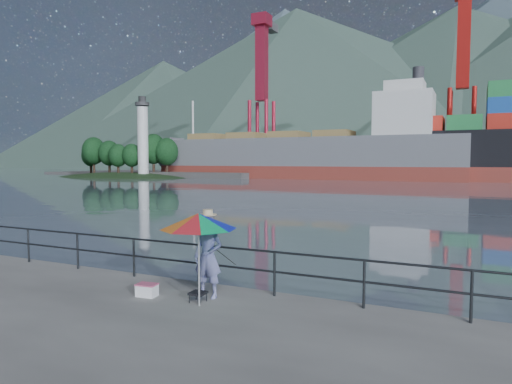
# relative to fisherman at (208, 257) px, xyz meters

# --- Properties ---
(harbor_water) EXTENTS (500.00, 280.00, 0.00)m
(harbor_water) POSITION_rel_fisherman_xyz_m (-1.70, 129.01, -0.91)
(harbor_water) COLOR slate
(harbor_water) RESTS_ON ground
(far_dock) EXTENTS (200.00, 40.00, 0.40)m
(far_dock) POSITION_rel_fisherman_xyz_m (8.30, 92.01, -0.91)
(far_dock) COLOR #514F4C
(far_dock) RESTS_ON ground
(guardrail) EXTENTS (22.00, 0.06, 1.03)m
(guardrail) POSITION_rel_fisherman_xyz_m (-1.70, 0.71, -0.39)
(guardrail) COLOR #2D3033
(guardrail) RESTS_ON ground
(lighthouse_islet) EXTENTS (48.00, 26.40, 19.20)m
(lighthouse_islet) POSITION_rel_fisherman_xyz_m (-56.67, 61.01, -0.65)
(lighthouse_islet) COLOR #263F1E
(lighthouse_islet) RESTS_ON ground
(fisherman) EXTENTS (0.69, 0.47, 1.82)m
(fisherman) POSITION_rel_fisherman_xyz_m (0.00, 0.00, 0.00)
(fisherman) COLOR navy
(fisherman) RESTS_ON ground
(beach_umbrella) EXTENTS (1.83, 1.83, 1.95)m
(beach_umbrella) POSITION_rel_fisherman_xyz_m (0.14, -0.60, 0.88)
(beach_umbrella) COLOR white
(beach_umbrella) RESTS_ON ground
(folding_stool) EXTENTS (0.36, 0.36, 0.22)m
(folding_stool) POSITION_rel_fisherman_xyz_m (-0.01, -0.41, -0.79)
(folding_stool) COLOR black
(folding_stool) RESTS_ON ground
(cooler_bag) EXTENTS (0.47, 0.34, 0.25)m
(cooler_bag) POSITION_rel_fisherman_xyz_m (-1.28, -0.53, -0.78)
(cooler_bag) COLOR white
(cooler_bag) RESTS_ON ground
(fishing_rod) EXTENTS (0.37, 1.62, 1.17)m
(fishing_rod) POSITION_rel_fisherman_xyz_m (-0.44, 1.01, -0.91)
(fishing_rod) COLOR black
(fishing_rod) RESTS_ON ground
(bulk_carrier) EXTENTS (55.50, 9.61, 14.50)m
(bulk_carrier) POSITION_rel_fisherman_xyz_m (-20.72, 69.97, 3.16)
(bulk_carrier) COLOR maroon
(bulk_carrier) RESTS_ON ground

